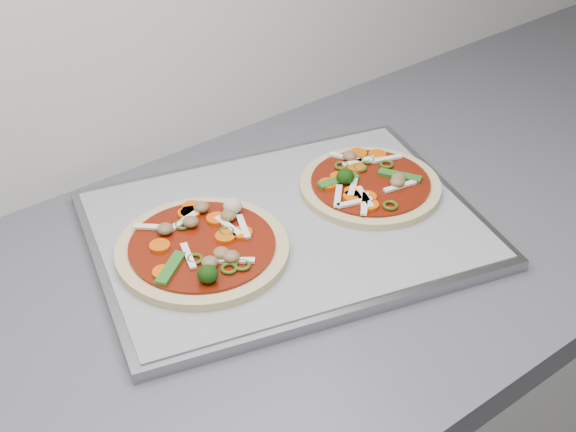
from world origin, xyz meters
TOP-DOWN VIEW (x-y plane):
  - countertop at (0.00, 1.30)m, footprint 3.60×0.60m
  - baking_tray at (0.22, 1.34)m, footprint 0.56×0.47m
  - parchment at (0.22, 1.34)m, footprint 0.53×0.44m
  - pizza_left at (0.11, 1.35)m, footprint 0.23×0.23m
  - pizza_right at (0.36, 1.33)m, footprint 0.24×0.24m

SIDE VIEW (x-z plane):
  - countertop at x=0.00m, z-range 0.86..0.90m
  - baking_tray at x=0.22m, z-range 0.90..0.92m
  - parchment at x=0.22m, z-range 0.92..0.92m
  - pizza_right at x=0.36m, z-range 0.91..0.94m
  - pizza_left at x=0.11m, z-range 0.91..0.94m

